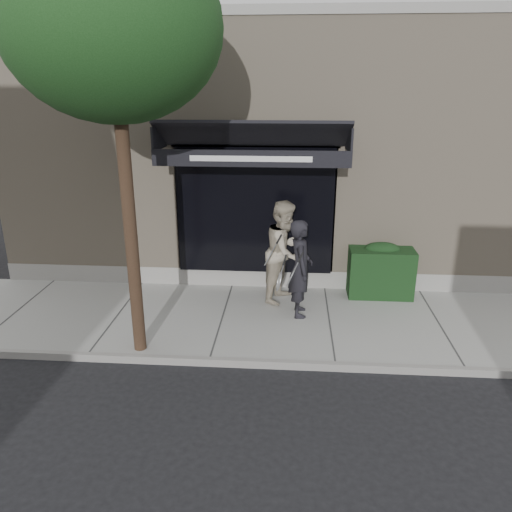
# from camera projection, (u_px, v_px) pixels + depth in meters

# --- Properties ---
(ground) EXTENTS (80.00, 80.00, 0.00)m
(ground) POSITION_uv_depth(u_px,v_px,m) (329.00, 325.00, 9.33)
(ground) COLOR black
(ground) RESTS_ON ground
(sidewalk) EXTENTS (20.00, 3.00, 0.12)m
(sidewalk) POSITION_uv_depth(u_px,v_px,m) (329.00, 322.00, 9.31)
(sidewalk) COLOR #9F9F9A
(sidewalk) RESTS_ON ground
(curb) EXTENTS (20.00, 0.10, 0.14)m
(curb) POSITION_uv_depth(u_px,v_px,m) (335.00, 366.00, 7.85)
(curb) COLOR gray
(curb) RESTS_ON ground
(building_facade) EXTENTS (14.30, 8.04, 5.64)m
(building_facade) POSITION_uv_depth(u_px,v_px,m) (321.00, 145.00, 13.10)
(building_facade) COLOR tan
(building_facade) RESTS_ON ground
(hedge) EXTENTS (1.30, 0.70, 1.14)m
(hedge) POSITION_uv_depth(u_px,v_px,m) (380.00, 270.00, 10.22)
(hedge) COLOR black
(hedge) RESTS_ON sidewalk
(street_tree) EXTENTS (3.00, 3.00, 6.28)m
(street_tree) POSITION_uv_depth(u_px,v_px,m) (113.00, 29.00, 6.69)
(street_tree) COLOR black
(street_tree) RESTS_ON ground
(pedestrian_front) EXTENTS (0.73, 0.87, 1.85)m
(pedestrian_front) POSITION_uv_depth(u_px,v_px,m) (300.00, 269.00, 9.22)
(pedestrian_front) COLOR black
(pedestrian_front) RESTS_ON sidewalk
(pedestrian_back) EXTENTS (1.10, 1.22, 2.04)m
(pedestrian_back) POSITION_uv_depth(u_px,v_px,m) (285.00, 251.00, 9.85)
(pedestrian_back) COLOR #B8AB93
(pedestrian_back) RESTS_ON sidewalk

